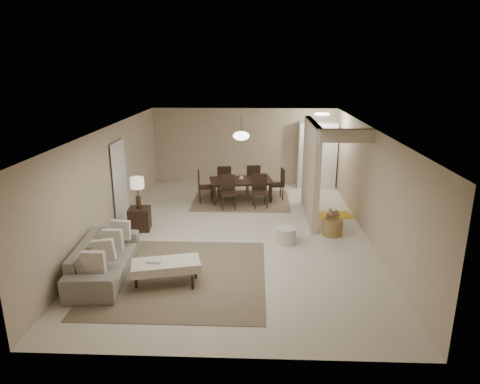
{
  "coord_description": "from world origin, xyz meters",
  "views": [
    {
      "loc": [
        0.42,
        -9.44,
        3.86
      ],
      "look_at": [
        0.04,
        -0.08,
        1.05
      ],
      "focal_mm": 32.0,
      "sensor_mm": 36.0,
      "label": 1
    }
  ],
  "objects_px": {
    "sofa": "(104,258)",
    "side_table": "(140,219)",
    "wicker_basket": "(333,227)",
    "pantry_cabinet": "(317,155)",
    "ottoman_bench": "(166,266)",
    "dining_table": "(241,190)",
    "round_pouf": "(286,236)"
  },
  "relations": [
    {
      "from": "side_table",
      "to": "round_pouf",
      "type": "relative_size",
      "value": 1.15
    },
    {
      "from": "wicker_basket",
      "to": "round_pouf",
      "type": "bearing_deg",
      "value": -154.41
    },
    {
      "from": "side_table",
      "to": "wicker_basket",
      "type": "distance_m",
      "value": 4.62
    },
    {
      "from": "sofa",
      "to": "ottoman_bench",
      "type": "distance_m",
      "value": 1.28
    },
    {
      "from": "sofa",
      "to": "round_pouf",
      "type": "bearing_deg",
      "value": -69.6
    },
    {
      "from": "ottoman_bench",
      "to": "round_pouf",
      "type": "distance_m",
      "value": 3.01
    },
    {
      "from": "pantry_cabinet",
      "to": "wicker_basket",
      "type": "relative_size",
      "value": 4.57
    },
    {
      "from": "sofa",
      "to": "ottoman_bench",
      "type": "height_order",
      "value": "sofa"
    },
    {
      "from": "sofa",
      "to": "side_table",
      "type": "relative_size",
      "value": 4.19
    },
    {
      "from": "round_pouf",
      "to": "dining_table",
      "type": "relative_size",
      "value": 0.26
    },
    {
      "from": "ottoman_bench",
      "to": "round_pouf",
      "type": "height_order",
      "value": "ottoman_bench"
    },
    {
      "from": "dining_table",
      "to": "ottoman_bench",
      "type": "bearing_deg",
      "value": -112.74
    },
    {
      "from": "ottoman_bench",
      "to": "wicker_basket",
      "type": "bearing_deg",
      "value": 21.57
    },
    {
      "from": "round_pouf",
      "to": "sofa",
      "type": "bearing_deg",
      "value": -155.23
    },
    {
      "from": "round_pouf",
      "to": "pantry_cabinet",
      "type": "bearing_deg",
      "value": 74.95
    },
    {
      "from": "pantry_cabinet",
      "to": "ottoman_bench",
      "type": "height_order",
      "value": "pantry_cabinet"
    },
    {
      "from": "dining_table",
      "to": "sofa",
      "type": "bearing_deg",
      "value": -126.68
    },
    {
      "from": "sofa",
      "to": "round_pouf",
      "type": "distance_m",
      "value": 3.9
    },
    {
      "from": "pantry_cabinet",
      "to": "wicker_basket",
      "type": "bearing_deg",
      "value": -91.88
    },
    {
      "from": "round_pouf",
      "to": "wicker_basket",
      "type": "distance_m",
      "value": 1.25
    },
    {
      "from": "side_table",
      "to": "wicker_basket",
      "type": "relative_size",
      "value": 1.19
    },
    {
      "from": "ottoman_bench",
      "to": "dining_table",
      "type": "distance_m",
      "value": 5.15
    },
    {
      "from": "sofa",
      "to": "wicker_basket",
      "type": "height_order",
      "value": "sofa"
    },
    {
      "from": "pantry_cabinet",
      "to": "dining_table",
      "type": "bearing_deg",
      "value": -146.02
    },
    {
      "from": "pantry_cabinet",
      "to": "dining_table",
      "type": "xyz_separation_m",
      "value": [
        -2.38,
        -1.6,
        -0.74
      ]
    },
    {
      "from": "round_pouf",
      "to": "ottoman_bench",
      "type": "bearing_deg",
      "value": -139.93
    },
    {
      "from": "side_table",
      "to": "ottoman_bench",
      "type": "bearing_deg",
      "value": -65.64
    },
    {
      "from": "sofa",
      "to": "side_table",
      "type": "bearing_deg",
      "value": -5.59
    },
    {
      "from": "round_pouf",
      "to": "wicker_basket",
      "type": "relative_size",
      "value": 1.03
    },
    {
      "from": "pantry_cabinet",
      "to": "side_table",
      "type": "bearing_deg",
      "value": -139.97
    },
    {
      "from": "sofa",
      "to": "dining_table",
      "type": "bearing_deg",
      "value": -31.52
    },
    {
      "from": "ottoman_bench",
      "to": "wicker_basket",
      "type": "height_order",
      "value": "ottoman_bench"
    }
  ]
}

